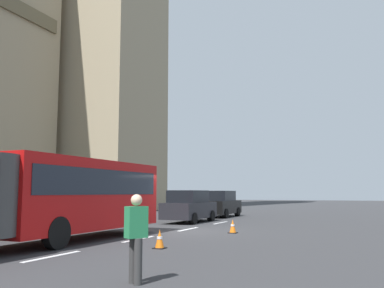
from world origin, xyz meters
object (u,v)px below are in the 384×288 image
sedan_trailing (221,204)px  traffic_cone_middle (233,226)px  traffic_cone_west (160,239)px  sedan_lead (189,207)px  pedestrian_near_cones (136,235)px

sedan_trailing → traffic_cone_middle: size_ratio=7.59×
traffic_cone_west → traffic_cone_middle: size_ratio=1.00×
sedan_lead → sedan_trailing: bearing=1.1°
sedan_lead → traffic_cone_middle: (-5.22, -4.28, -0.63)m
traffic_cone_middle → sedan_lead: bearing=39.3°
pedestrian_near_cones → sedan_lead: bearing=19.8°
sedan_lead → traffic_cone_west: bearing=-161.2°
traffic_cone_middle → pedestrian_near_cones: size_ratio=0.34×
traffic_cone_middle → sedan_trailing: bearing=21.7°
sedan_lead → traffic_cone_west: size_ratio=7.59×
sedan_trailing → pedestrian_near_cones: bearing=-165.0°
sedan_trailing → pedestrian_near_cones: 22.13m
traffic_cone_west → pedestrian_near_cones: pedestrian_near_cones is taller
traffic_cone_middle → pedestrian_near_cones: (-10.31, -1.33, 0.63)m
sedan_lead → sedan_trailing: 5.84m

